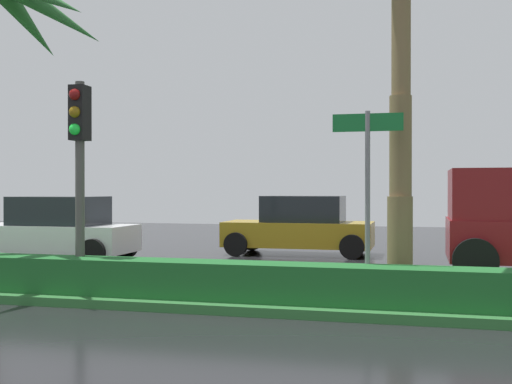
{
  "coord_description": "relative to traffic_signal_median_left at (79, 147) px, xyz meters",
  "views": [
    {
      "loc": [
        0.4,
        -3.2,
        1.93
      ],
      "look_at": [
        -2.82,
        9.32,
        1.86
      ],
      "focal_mm": 44.76,
      "sensor_mm": 36.0,
      "label": 1
    }
  ],
  "objects": [
    {
      "name": "car_in_traffic_second",
      "position": [
        2.36,
        8.4,
        -1.84
      ],
      "size": [
        4.3,
        2.02,
        1.72
      ],
      "rotation": [
        0.0,
        0.0,
        3.14
      ],
      "color": "#B28C1E",
      "rests_on": "ground_plane"
    },
    {
      "name": "ground_plane",
      "position": [
        5.36,
        2.2,
        -2.72
      ],
      "size": [
        90.0,
        42.0,
        0.1
      ],
      "primitive_type": "cube",
      "color": "black"
    },
    {
      "name": "car_in_traffic_leading",
      "position": [
        -3.73,
        5.26,
        -1.84
      ],
      "size": [
        4.3,
        2.02,
        1.72
      ],
      "rotation": [
        0.0,
        0.0,
        3.14
      ],
      "color": "white",
      "rests_on": "ground_plane"
    },
    {
      "name": "median_strip",
      "position": [
        5.36,
        1.2,
        -2.59
      ],
      "size": [
        85.5,
        4.0,
        0.15
      ],
      "primitive_type": "cube",
      "color": "#2D6B33",
      "rests_on": "ground_plane"
    },
    {
      "name": "median_hedge",
      "position": [
        5.36,
        -0.2,
        -2.22
      ],
      "size": [
        76.5,
        0.7,
        0.6
      ],
      "color": "#1E6028",
      "rests_on": "median_strip"
    },
    {
      "name": "traffic_signal_median_left",
      "position": [
        0.0,
        0.0,
        0.0
      ],
      "size": [
        0.28,
        0.43,
        3.65
      ],
      "color": "#4C4C47",
      "rests_on": "median_strip"
    },
    {
      "name": "street_name_sign",
      "position": [
        4.96,
        0.13,
        -0.59
      ],
      "size": [
        1.1,
        0.08,
        3.0
      ],
      "color": "slate",
      "rests_on": "median_strip"
    }
  ]
}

